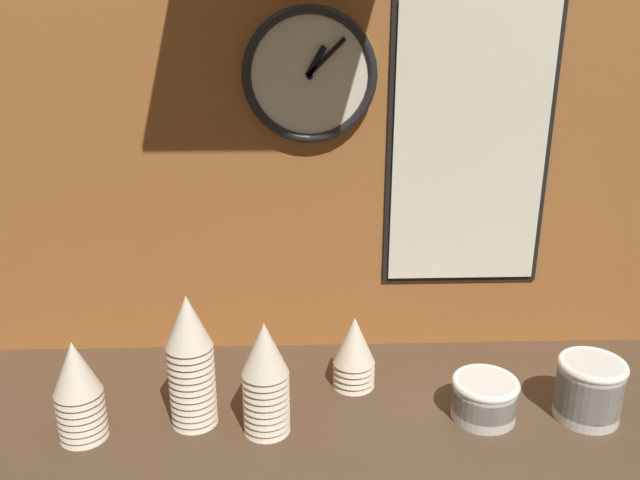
{
  "coord_description": "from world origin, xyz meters",
  "views": [
    {
      "loc": [
        -0.03,
        -1.16,
        0.79
      ],
      "look_at": [
        0.01,
        0.04,
        0.34
      ],
      "focal_mm": 38.0,
      "sensor_mm": 36.0,
      "label": 1
    }
  ],
  "objects_px": {
    "cup_stack_left": "(78,390)",
    "wall_clock": "(308,75)",
    "cup_stack_center": "(266,378)",
    "cup_stack_center_right": "(354,352)",
    "bowl_stack_right": "(484,397)",
    "cup_stack_center_left": "(191,361)",
    "bowl_stack_far_right": "(589,388)",
    "menu_board": "(469,148)"
  },
  "relations": [
    {
      "from": "cup_stack_center_left",
      "to": "bowl_stack_far_right",
      "type": "distance_m",
      "value": 0.77
    },
    {
      "from": "cup_stack_center_right",
      "to": "cup_stack_center",
      "type": "height_order",
      "value": "cup_stack_center"
    },
    {
      "from": "cup_stack_center_left",
      "to": "bowl_stack_right",
      "type": "bearing_deg",
      "value": -0.24
    },
    {
      "from": "cup_stack_center_left",
      "to": "cup_stack_left",
      "type": "height_order",
      "value": "cup_stack_center_left"
    },
    {
      "from": "bowl_stack_far_right",
      "to": "menu_board",
      "type": "relative_size",
      "value": 0.21
    },
    {
      "from": "cup_stack_center_left",
      "to": "bowl_stack_far_right",
      "type": "height_order",
      "value": "cup_stack_center_left"
    },
    {
      "from": "cup_stack_center_left",
      "to": "menu_board",
      "type": "relative_size",
      "value": 0.44
    },
    {
      "from": "wall_clock",
      "to": "menu_board",
      "type": "bearing_deg",
      "value": 1.49
    },
    {
      "from": "bowl_stack_right",
      "to": "menu_board",
      "type": "distance_m",
      "value": 0.51
    },
    {
      "from": "cup_stack_center_left",
      "to": "cup_stack_center_right",
      "type": "bearing_deg",
      "value": 20.46
    },
    {
      "from": "cup_stack_center_left",
      "to": "cup_stack_left",
      "type": "distance_m",
      "value": 0.21
    },
    {
      "from": "cup_stack_left",
      "to": "menu_board",
      "type": "xyz_separation_m",
      "value": [
        0.77,
        0.32,
        0.37
      ]
    },
    {
      "from": "wall_clock",
      "to": "cup_stack_center_left",
      "type": "bearing_deg",
      "value": -129.45
    },
    {
      "from": "cup_stack_center_right",
      "to": "bowl_stack_far_right",
      "type": "xyz_separation_m",
      "value": [
        0.45,
        -0.13,
        -0.02
      ]
    },
    {
      "from": "cup_stack_center",
      "to": "bowl_stack_far_right",
      "type": "xyz_separation_m",
      "value": [
        0.62,
        0.02,
        -0.05
      ]
    },
    {
      "from": "cup_stack_left",
      "to": "wall_clock",
      "type": "xyz_separation_m",
      "value": [
        0.43,
        0.32,
        0.52
      ]
    },
    {
      "from": "cup_stack_center_left",
      "to": "bowl_stack_right",
      "type": "xyz_separation_m",
      "value": [
        0.56,
        -0.0,
        -0.09
      ]
    },
    {
      "from": "bowl_stack_right",
      "to": "bowl_stack_far_right",
      "type": "height_order",
      "value": "bowl_stack_far_right"
    },
    {
      "from": "cup_stack_center_right",
      "to": "cup_stack_center",
      "type": "xyz_separation_m",
      "value": [
        -0.18,
        -0.15,
        0.03
      ]
    },
    {
      "from": "cup_stack_center_left",
      "to": "cup_stack_center",
      "type": "xyz_separation_m",
      "value": [
        0.14,
        -0.03,
        -0.02
      ]
    },
    {
      "from": "cup_stack_center_right",
      "to": "cup_stack_center",
      "type": "relative_size",
      "value": 0.7
    },
    {
      "from": "bowl_stack_far_right",
      "to": "wall_clock",
      "type": "relative_size",
      "value": 0.48
    },
    {
      "from": "cup_stack_center",
      "to": "bowl_stack_right",
      "type": "distance_m",
      "value": 0.43
    },
    {
      "from": "cup_stack_left",
      "to": "bowl_stack_right",
      "type": "relative_size",
      "value": 1.54
    },
    {
      "from": "bowl_stack_far_right",
      "to": "cup_stack_center_left",
      "type": "bearing_deg",
      "value": 179.4
    },
    {
      "from": "cup_stack_center_left",
      "to": "cup_stack_left",
      "type": "bearing_deg",
      "value": -168.88
    },
    {
      "from": "cup_stack_center_right",
      "to": "cup_stack_center_left",
      "type": "bearing_deg",
      "value": -159.54
    },
    {
      "from": "cup_stack_left",
      "to": "wall_clock",
      "type": "distance_m",
      "value": 0.75
    },
    {
      "from": "cup_stack_center_right",
      "to": "bowl_stack_right",
      "type": "distance_m",
      "value": 0.28
    },
    {
      "from": "menu_board",
      "to": "bowl_stack_far_right",
      "type": "bearing_deg",
      "value": -56.31
    },
    {
      "from": "cup_stack_left",
      "to": "bowl_stack_right",
      "type": "height_order",
      "value": "cup_stack_left"
    },
    {
      "from": "cup_stack_center_left",
      "to": "cup_stack_center",
      "type": "bearing_deg",
      "value": -12.26
    },
    {
      "from": "cup_stack_center",
      "to": "wall_clock",
      "type": "distance_m",
      "value": 0.6
    },
    {
      "from": "bowl_stack_right",
      "to": "wall_clock",
      "type": "distance_m",
      "value": 0.73
    },
    {
      "from": "cup_stack_center_right",
      "to": "wall_clock",
      "type": "bearing_deg",
      "value": 119.98
    },
    {
      "from": "cup_stack_center",
      "to": "cup_stack_left",
      "type": "distance_m",
      "value": 0.34
    },
    {
      "from": "cup_stack_left",
      "to": "bowl_stack_far_right",
      "type": "height_order",
      "value": "cup_stack_left"
    },
    {
      "from": "cup_stack_left",
      "to": "wall_clock",
      "type": "height_order",
      "value": "wall_clock"
    },
    {
      "from": "cup_stack_left",
      "to": "wall_clock",
      "type": "relative_size",
      "value": 0.73
    },
    {
      "from": "cup_stack_center",
      "to": "wall_clock",
      "type": "bearing_deg",
      "value": 74.33
    },
    {
      "from": "menu_board",
      "to": "wall_clock",
      "type": "bearing_deg",
      "value": -178.51
    },
    {
      "from": "cup_stack_center_left",
      "to": "menu_board",
      "type": "xyz_separation_m",
      "value": [
        0.57,
        0.29,
        0.34
      ]
    }
  ]
}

